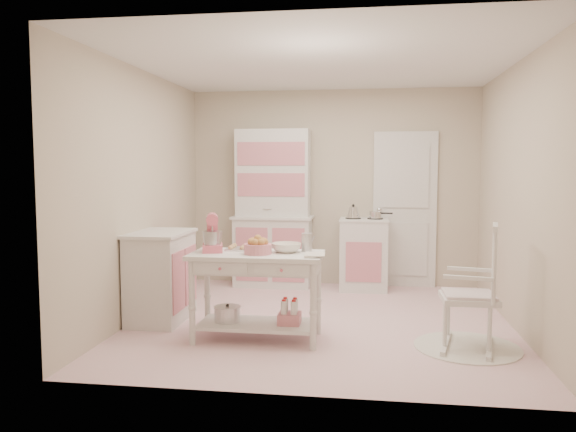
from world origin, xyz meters
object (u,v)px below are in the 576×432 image
at_px(rocking_chair, 469,286).
at_px(stove, 364,254).
at_px(base_cabinet, 161,276).
at_px(work_table, 257,296).
at_px(hutch, 273,208).
at_px(stand_mixer, 212,233).
at_px(bread_basket, 258,249).

bearing_deg(rocking_chair, stove, 124.17).
height_order(base_cabinet, work_table, base_cabinet).
bearing_deg(hutch, stand_mixer, -94.20).
bearing_deg(stove, bread_basket, -111.71).
height_order(hutch, stand_mixer, hutch).
bearing_deg(stove, work_table, -112.56).
bearing_deg(hutch, base_cabinet, -114.79).
distance_m(work_table, stand_mixer, 0.71).
bearing_deg(rocking_chair, base_cabinet, -176.98).
bearing_deg(base_cabinet, stove, 41.22).
distance_m(hutch, stand_mixer, 2.32).
xyz_separation_m(hutch, bread_basket, (0.27, -2.39, -0.19)).
bearing_deg(stove, stand_mixer, -121.15).
xyz_separation_m(hutch, stove, (1.20, -0.05, -0.58)).
height_order(base_cabinet, bread_basket, base_cabinet).
bearing_deg(stand_mixer, work_table, -18.46).
height_order(base_cabinet, rocking_chair, rocking_chair).
relative_size(stove, work_table, 0.77).
bearing_deg(bread_basket, stove, 68.29).
bearing_deg(stove, base_cabinet, -138.78).
height_order(work_table, bread_basket, bread_basket).
bearing_deg(base_cabinet, stand_mixer, -34.33).
xyz_separation_m(hutch, base_cabinet, (-0.85, -1.85, -0.58)).
height_order(hutch, rocking_chair, hutch).
distance_m(base_cabinet, work_table, 1.21).
bearing_deg(stand_mixer, stove, 43.11).
bearing_deg(work_table, stand_mixer, 177.27).
distance_m(stand_mixer, bread_basket, 0.46).
relative_size(hutch, stove, 2.26).
height_order(hutch, stove, hutch).
distance_m(hutch, work_table, 2.44).
bearing_deg(rocking_chair, work_table, -167.58).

